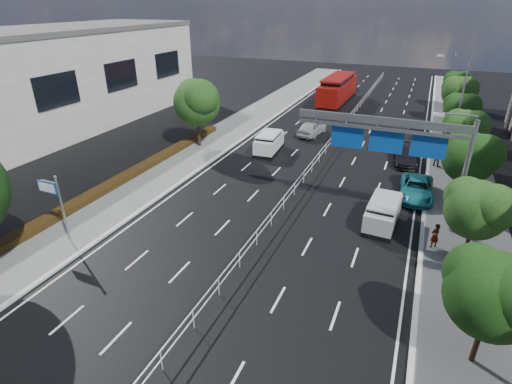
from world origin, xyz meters
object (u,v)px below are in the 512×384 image
at_px(overhead_gantry, 399,139).
at_px(parked_car_dark, 405,156).
at_px(toilet_sign, 54,196).
at_px(near_car_dark, 345,83).
at_px(silver_minivan, 383,213).
at_px(white_minivan, 269,143).
at_px(red_bus, 338,89).
at_px(pedestrian_b, 438,156).
at_px(parked_car_teal, 417,189).
at_px(pedestrian_a, 435,236).
at_px(near_car_silver, 312,128).

distance_m(overhead_gantry, parked_car_dark, 12.23).
distance_m(toilet_sign, near_car_dark, 53.24).
bearing_deg(silver_minivan, white_minivan, 142.96).
height_order(red_bus, pedestrian_b, red_bus).
bearing_deg(parked_car_teal, pedestrian_a, -81.33).
distance_m(toilet_sign, parked_car_teal, 24.13).
bearing_deg(parked_car_dark, pedestrian_a, -86.48).
bearing_deg(near_car_dark, white_minivan, 82.51).
relative_size(toilet_sign, red_bus, 0.35).
relative_size(red_bus, silver_minivan, 2.85).
bearing_deg(near_car_silver, white_minivan, 78.58).
bearing_deg(overhead_gantry, white_minivan, 142.32).
distance_m(overhead_gantry, pedestrian_b, 12.45).
height_order(pedestrian_a, pedestrian_b, pedestrian_b).
xyz_separation_m(parked_car_teal, pedestrian_b, (1.30, 6.91, 0.37)).
bearing_deg(pedestrian_b, overhead_gantry, 109.81).
bearing_deg(near_car_dark, parked_car_teal, 101.92).
bearing_deg(parked_car_teal, overhead_gantry, -112.03).
bearing_deg(white_minivan, overhead_gantry, -41.67).
distance_m(red_bus, parked_car_dark, 23.14).
bearing_deg(white_minivan, near_car_silver, 67.09).
height_order(overhead_gantry, silver_minivan, overhead_gantry).
bearing_deg(parked_car_teal, red_bus, 111.36).
height_order(overhead_gantry, pedestrian_a, overhead_gantry).
bearing_deg(toilet_sign, parked_car_teal, 36.75).
xyz_separation_m(toilet_sign, overhead_gantry, (17.69, 10.05, 2.66)).
bearing_deg(red_bus, pedestrian_a, -67.53).
bearing_deg(silver_minivan, parked_car_teal, 73.40).
height_order(silver_minivan, parked_car_dark, silver_minivan).
relative_size(red_bus, near_car_dark, 2.56).
bearing_deg(near_car_silver, silver_minivan, 126.80).
xyz_separation_m(red_bus, pedestrian_a, (13.23, -34.15, -1.00)).
distance_m(toilet_sign, parked_car_dark, 27.91).
xyz_separation_m(white_minivan, pedestrian_b, (14.73, 2.07, 0.15)).
bearing_deg(parked_car_dark, red_bus, 110.15).
height_order(overhead_gantry, white_minivan, overhead_gantry).
height_order(toilet_sign, near_car_dark, toilet_sign).
bearing_deg(silver_minivan, pedestrian_b, 78.62).
relative_size(silver_minivan, pedestrian_a, 2.79).
relative_size(red_bus, pedestrian_b, 6.68).
relative_size(overhead_gantry, parked_car_teal, 2.05).
xyz_separation_m(red_bus, near_car_silver, (0.81, -15.77, -1.12)).
relative_size(silver_minivan, pedestrian_b, 2.34).
relative_size(near_car_silver, near_car_dark, 0.97).
distance_m(toilet_sign, pedestrian_a, 22.01).
xyz_separation_m(toilet_sign, parked_car_dark, (17.96, 21.24, -2.28)).
xyz_separation_m(toilet_sign, white_minivan, (5.82, 19.22, -2.04)).
height_order(red_bus, near_car_dark, red_bus).
height_order(red_bus, near_car_silver, red_bus).
distance_m(red_bus, silver_minivan, 33.94).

